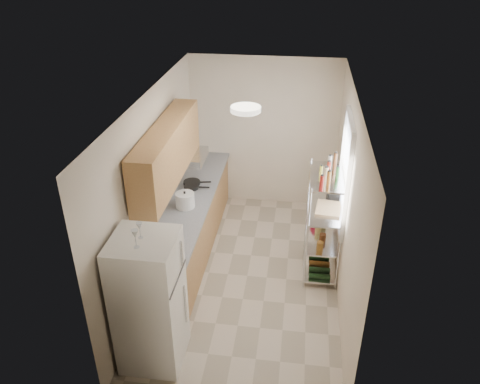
# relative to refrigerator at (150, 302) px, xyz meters

# --- Properties ---
(room) EXTENTS (2.52, 4.42, 2.62)m
(room) POSITION_rel_refrigerator_xyz_m (0.87, 1.56, 0.50)
(room) COLOR beige
(room) RESTS_ON ground
(counter_run) EXTENTS (0.63, 3.51, 0.90)m
(counter_run) POSITION_rel_refrigerator_xyz_m (-0.05, 2.00, -0.35)
(counter_run) COLOR tan
(counter_run) RESTS_ON ground
(upper_cabinets) EXTENTS (0.33, 2.20, 0.72)m
(upper_cabinets) POSITION_rel_refrigerator_xyz_m (-0.18, 1.66, 1.01)
(upper_cabinets) COLOR tan
(upper_cabinets) RESTS_ON room
(range_hood) EXTENTS (0.50, 0.60, 0.12)m
(range_hood) POSITION_rel_refrigerator_xyz_m (-0.13, 2.46, 0.59)
(range_hood) COLOR #B7BABC
(range_hood) RESTS_ON room
(window) EXTENTS (0.06, 1.00, 1.46)m
(window) POSITION_rel_refrigerator_xyz_m (2.10, 1.91, 0.75)
(window) COLOR white
(window) RESTS_ON room
(bakers_rack) EXTENTS (0.45, 0.90, 1.73)m
(bakers_rack) POSITION_rel_refrigerator_xyz_m (1.88, 1.86, 0.30)
(bakers_rack) COLOR silver
(bakers_rack) RESTS_ON ground
(ceiling_dome) EXTENTS (0.34, 0.34, 0.05)m
(ceiling_dome) POSITION_rel_refrigerator_xyz_m (0.87, 1.26, 1.77)
(ceiling_dome) COLOR white
(ceiling_dome) RESTS_ON room
(refrigerator) EXTENTS (0.66, 0.66, 1.61)m
(refrigerator) POSITION_rel_refrigerator_xyz_m (0.00, 0.00, 0.00)
(refrigerator) COLOR white
(refrigerator) RESTS_ON ground
(wine_glass_a) EXTENTS (0.06, 0.06, 0.18)m
(wine_glass_a) POSITION_rel_refrigerator_xyz_m (-0.02, 0.03, 0.89)
(wine_glass_a) COLOR silver
(wine_glass_a) RESTS_ON refrigerator
(wine_glass_b) EXTENTS (0.07, 0.07, 0.20)m
(wine_glass_b) POSITION_rel_refrigerator_xyz_m (-0.01, -0.13, 0.90)
(wine_glass_b) COLOR silver
(wine_glass_b) RESTS_ON refrigerator
(rice_cooker) EXTENTS (0.26, 0.26, 0.21)m
(rice_cooker) POSITION_rel_refrigerator_xyz_m (-0.05, 1.85, 0.20)
(rice_cooker) COLOR silver
(rice_cooker) RESTS_ON counter_run
(frying_pan_large) EXTENTS (0.31, 0.31, 0.04)m
(frying_pan_large) POSITION_rel_refrigerator_xyz_m (-0.11, 2.54, 0.12)
(frying_pan_large) COLOR black
(frying_pan_large) RESTS_ON counter_run
(frying_pan_small) EXTENTS (0.24, 0.24, 0.05)m
(frying_pan_small) POSITION_rel_refrigerator_xyz_m (-0.09, 2.40, 0.12)
(frying_pan_small) COLOR black
(frying_pan_small) RESTS_ON counter_run
(cutting_board) EXTENTS (0.37, 0.45, 0.03)m
(cutting_board) POSITION_rel_refrigerator_xyz_m (1.93, 1.86, 0.22)
(cutting_board) COLOR tan
(cutting_board) RESTS_ON bakers_rack
(espresso_machine) EXTENTS (0.17, 0.24, 0.27)m
(espresso_machine) POSITION_rel_refrigerator_xyz_m (2.00, 2.18, 0.34)
(espresso_machine) COLOR black
(espresso_machine) RESTS_ON bakers_rack
(storage_bag) EXTENTS (0.14, 0.16, 0.16)m
(storage_bag) POSITION_rel_refrigerator_xyz_m (1.79, 2.19, -0.16)
(storage_bag) COLOR #B51631
(storage_bag) RESTS_ON bakers_rack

